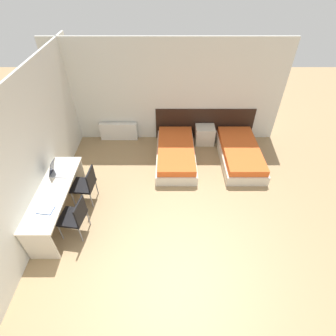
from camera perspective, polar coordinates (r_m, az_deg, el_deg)
The scene contains 13 objects.
ground_plane at distance 4.69m, azimuth -0.08°, elevation -25.44°, with size 20.00×20.00×0.00m, color #9E7F56.
wall_back at distance 6.99m, azimuth 0.04°, elevation 16.03°, with size 5.94×0.05×2.70m.
wall_left at distance 5.64m, azimuth -26.41°, elevation 4.70°, with size 0.05×5.44×2.70m.
headboard_panel at distance 7.45m, azimuth 8.07°, elevation 9.50°, with size 2.71×0.03×0.91m.
bed_near_window at distance 6.69m, azimuth 1.82°, elevation 3.17°, with size 0.97×1.97×0.41m.
bed_near_door at distance 6.93m, azimuth 15.46°, elevation 3.04°, with size 0.97×1.97×0.41m.
nightstand at distance 7.36m, azimuth 8.12°, elevation 7.15°, with size 0.51×0.42×0.50m.
radiator at distance 7.54m, azimuth -10.56°, elevation 7.84°, with size 1.03×0.12×0.51m.
desk at distance 5.55m, azimuth -23.25°, elevation -5.52°, with size 0.59×2.01×0.73m.
chair_near_laptop at distance 5.71m, azimuth -17.41°, elevation -3.28°, with size 0.48×0.48×0.86m.
chair_near_notebook at distance 5.17m, azimuth -19.57°, elevation -9.75°, with size 0.51×0.51×0.86m.
laptop at distance 5.71m, azimuth -22.92°, elevation -0.68°, with size 0.36×0.25×0.34m.
open_notebook at distance 5.12m, azimuth -24.98°, elevation -8.21°, with size 0.29×0.23×0.02m.
Camera 1 is at (0.01, -1.87, 4.30)m, focal length 28.00 mm.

